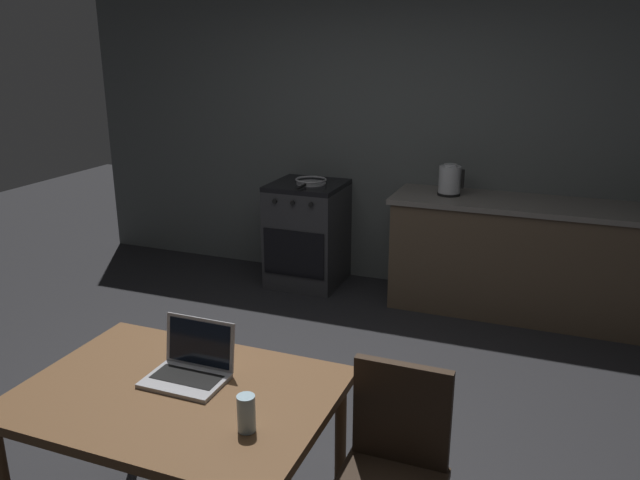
% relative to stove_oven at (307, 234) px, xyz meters
% --- Properties ---
extents(ground_plane, '(12.00, 12.00, 0.00)m').
position_rel_stove_oven_xyz_m(ground_plane, '(0.63, -2.10, -0.45)').
color(ground_plane, black).
extents(back_wall, '(6.40, 0.10, 2.76)m').
position_rel_stove_oven_xyz_m(back_wall, '(0.93, 0.35, 0.93)').
color(back_wall, '#4E5352').
rests_on(back_wall, ground_plane).
extents(kitchen_counter, '(2.16, 0.64, 0.89)m').
position_rel_stove_oven_xyz_m(kitchen_counter, '(1.86, 0.00, 0.00)').
color(kitchen_counter, '#4C3D2D').
rests_on(kitchen_counter, ground_plane).
extents(stove_oven, '(0.60, 0.62, 0.89)m').
position_rel_stove_oven_xyz_m(stove_oven, '(0.00, 0.00, 0.00)').
color(stove_oven, '#2D2D30').
rests_on(stove_oven, ground_plane).
extents(dining_table, '(1.23, 0.88, 0.73)m').
position_rel_stove_oven_xyz_m(dining_table, '(0.68, -3.00, 0.21)').
color(dining_table, brown).
rests_on(dining_table, ground_plane).
extents(chair, '(0.40, 0.40, 0.89)m').
position_rel_stove_oven_xyz_m(chair, '(1.53, -2.86, 0.06)').
color(chair, '#2D2116').
rests_on(chair, ground_plane).
extents(laptop, '(0.32, 0.26, 0.23)m').
position_rel_stove_oven_xyz_m(laptop, '(0.68, -2.90, 0.33)').
color(laptop, '#99999E').
rests_on(laptop, dining_table).
extents(electric_kettle, '(0.20, 0.18, 0.24)m').
position_rel_stove_oven_xyz_m(electric_kettle, '(1.20, 0.00, 0.56)').
color(electric_kettle, black).
rests_on(electric_kettle, kitchen_counter).
extents(frying_pan, '(0.27, 0.44, 0.05)m').
position_rel_stove_oven_xyz_m(frying_pan, '(0.04, -0.03, 0.47)').
color(frying_pan, gray).
rests_on(frying_pan, stove_oven).
extents(drinking_glass, '(0.07, 0.07, 0.14)m').
position_rel_stove_oven_xyz_m(drinking_glass, '(1.06, -3.14, 0.35)').
color(drinking_glass, '#99B7C6').
rests_on(drinking_glass, dining_table).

